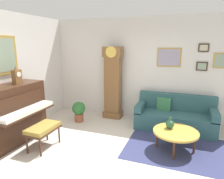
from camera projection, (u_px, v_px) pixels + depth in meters
name	position (u px, v px, depth m)	size (l,w,h in m)	color
ground_plane	(110.00, 162.00, 3.72)	(6.40, 6.00, 0.10)	beige
wall_back	(141.00, 69.00, 5.58)	(5.30, 0.13, 2.80)	silver
area_rug	(178.00, 149.00, 4.08)	(2.10, 1.50, 0.01)	navy
piano	(13.00, 113.00, 4.33)	(0.87, 1.44, 1.25)	#3D2316
piano_bench	(43.00, 129.00, 4.07)	(0.42, 0.70, 0.48)	#3D2316
grandfather_clock	(113.00, 85.00, 5.67)	(0.52, 0.34, 2.03)	brown
couch	(175.00, 116.00, 5.05)	(1.90, 0.80, 0.84)	#2D565B
coffee_table	(176.00, 132.00, 3.98)	(0.88, 0.88, 0.41)	gold
mantel_clock	(17.00, 76.00, 4.34)	(0.13, 0.18, 0.38)	brown
green_jug	(170.00, 124.00, 4.07)	(0.17, 0.17, 0.24)	#234C33
potted_plant	(79.00, 110.00, 5.48)	(0.36, 0.36, 0.56)	#935138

